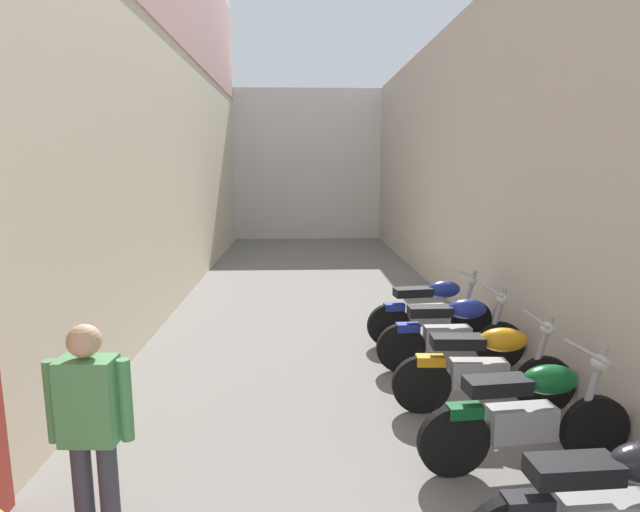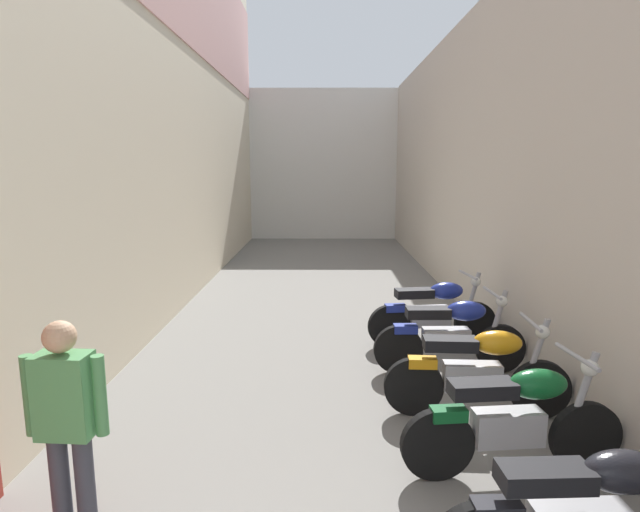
{
  "view_description": "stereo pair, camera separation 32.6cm",
  "coord_description": "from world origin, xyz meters",
  "px_view_note": "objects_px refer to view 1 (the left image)",
  "views": [
    {
      "loc": [
        -0.31,
        0.4,
        2.49
      ],
      "look_at": [
        -0.04,
        7.13,
        1.31
      ],
      "focal_mm": 28.85,
      "sensor_mm": 36.0,
      "label": 1
    },
    {
      "loc": [
        0.01,
        0.4,
        2.49
      ],
      "look_at": [
        -0.04,
        7.13,
        1.31
      ],
      "focal_mm": 28.85,
      "sensor_mm": 36.0,
      "label": 2
    }
  ],
  "objects_px": {
    "motorcycle_third": "(616,507)",
    "motorcycle_seventh": "(432,309)",
    "pedestrian_mid_alley": "(91,427)",
    "motorcycle_fifth": "(485,366)",
    "motorcycle_sixth": "(452,331)",
    "motorcycle_fourth": "(528,413)"
  },
  "relations": [
    {
      "from": "motorcycle_fifth",
      "to": "pedestrian_mid_alley",
      "type": "distance_m",
      "value": 3.69
    },
    {
      "from": "motorcycle_third",
      "to": "pedestrian_mid_alley",
      "type": "height_order",
      "value": "pedestrian_mid_alley"
    },
    {
      "from": "motorcycle_seventh",
      "to": "pedestrian_mid_alley",
      "type": "xyz_separation_m",
      "value": [
        -3.15,
        -3.98,
        0.42
      ]
    },
    {
      "from": "motorcycle_third",
      "to": "pedestrian_mid_alley",
      "type": "distance_m",
      "value": 3.2
    },
    {
      "from": "motorcycle_fifth",
      "to": "motorcycle_seventh",
      "type": "bearing_deg",
      "value": 90.0
    },
    {
      "from": "pedestrian_mid_alley",
      "to": "motorcycle_seventh",
      "type": "bearing_deg",
      "value": 51.59
    },
    {
      "from": "motorcycle_third",
      "to": "motorcycle_sixth",
      "type": "bearing_deg",
      "value": 90.0
    },
    {
      "from": "motorcycle_third",
      "to": "motorcycle_fifth",
      "type": "relative_size",
      "value": 1.0
    },
    {
      "from": "motorcycle_fourth",
      "to": "motorcycle_seventh",
      "type": "bearing_deg",
      "value": 90.0
    },
    {
      "from": "motorcycle_third",
      "to": "motorcycle_seventh",
      "type": "height_order",
      "value": "same"
    },
    {
      "from": "motorcycle_third",
      "to": "pedestrian_mid_alley",
      "type": "xyz_separation_m",
      "value": [
        -3.15,
        0.31,
        0.42
      ]
    },
    {
      "from": "motorcycle_fourth",
      "to": "motorcycle_fifth",
      "type": "height_order",
      "value": "same"
    },
    {
      "from": "motorcycle_third",
      "to": "motorcycle_sixth",
      "type": "xyz_separation_m",
      "value": [
        0.0,
        3.3,
        0.0
      ]
    },
    {
      "from": "motorcycle_third",
      "to": "motorcycle_fourth",
      "type": "height_order",
      "value": "same"
    },
    {
      "from": "motorcycle_seventh",
      "to": "motorcycle_fifth",
      "type": "bearing_deg",
      "value": -90.0
    },
    {
      "from": "motorcycle_fourth",
      "to": "motorcycle_seventh",
      "type": "height_order",
      "value": "same"
    },
    {
      "from": "motorcycle_third",
      "to": "motorcycle_seventh",
      "type": "relative_size",
      "value": 1.0
    },
    {
      "from": "motorcycle_third",
      "to": "motorcycle_fourth",
      "type": "bearing_deg",
      "value": 90.0
    },
    {
      "from": "motorcycle_fifth",
      "to": "motorcycle_seventh",
      "type": "xyz_separation_m",
      "value": [
        -0.0,
        2.11,
        0.0
      ]
    },
    {
      "from": "motorcycle_sixth",
      "to": "pedestrian_mid_alley",
      "type": "bearing_deg",
      "value": -136.53
    },
    {
      "from": "motorcycle_fifth",
      "to": "motorcycle_sixth",
      "type": "bearing_deg",
      "value": 90.0
    },
    {
      "from": "motorcycle_third",
      "to": "motorcycle_fifth",
      "type": "bearing_deg",
      "value": 90.0
    }
  ]
}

